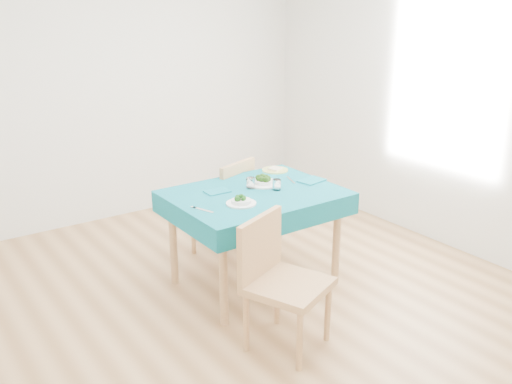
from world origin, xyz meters
TOP-DOWN VIEW (x-y plane):
  - room_shell at (0.00, 0.00)m, footprint 4.02×4.52m
  - table at (0.15, 0.22)m, footprint 1.23×0.94m
  - chair_near at (-0.17, -0.59)m, footprint 0.62×0.64m
  - chair_far at (0.25, 0.88)m, footprint 0.55×0.58m
  - bowl_near at (-0.08, 0.06)m, footprint 0.21×0.21m
  - bowl_far at (0.31, 0.34)m, footprint 0.25×0.25m
  - fork_near at (-0.36, 0.12)m, footprint 0.08×0.18m
  - knife_near at (-0.04, 0.09)m, footprint 0.03×0.20m
  - fork_far at (0.23, 0.42)m, footprint 0.11×0.19m
  - knife_far at (0.55, 0.30)m, footprint 0.08×0.19m
  - napkin_near at (-0.08, 0.38)m, footprint 0.19×0.13m
  - napkin_far at (0.67, 0.18)m, footprint 0.23×0.18m
  - tumbler_center at (0.17, 0.32)m, footprint 0.07×0.07m
  - tumbler_side at (0.31, 0.17)m, footprint 0.07×0.07m
  - side_plate at (0.61, 0.58)m, footprint 0.22×0.22m
  - bread_slice at (0.61, 0.58)m, footprint 0.12×0.12m

SIDE VIEW (x-z plane):
  - table at x=0.15m, z-range 0.00..0.76m
  - chair_far at x=0.25m, z-range 0.00..1.06m
  - chair_near at x=-0.17m, z-range 0.00..1.15m
  - knife_near at x=-0.04m, z-range 0.76..0.76m
  - knife_far at x=0.55m, z-range 0.76..0.76m
  - fork_near at x=-0.36m, z-range 0.76..0.76m
  - fork_far at x=0.23m, z-range 0.76..0.76m
  - napkin_near at x=-0.08m, z-range 0.76..0.77m
  - side_plate at x=0.61m, z-range 0.76..0.77m
  - napkin_far at x=0.67m, z-range 0.76..0.77m
  - bread_slice at x=0.61m, z-range 0.77..0.78m
  - bowl_near at x=-0.08m, z-range 0.76..0.82m
  - bowl_far at x=0.31m, z-range 0.76..0.84m
  - tumbler_side at x=0.31m, z-range 0.76..0.84m
  - tumbler_center at x=0.17m, z-range 0.76..0.84m
  - room_shell at x=0.00m, z-range -0.02..2.71m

